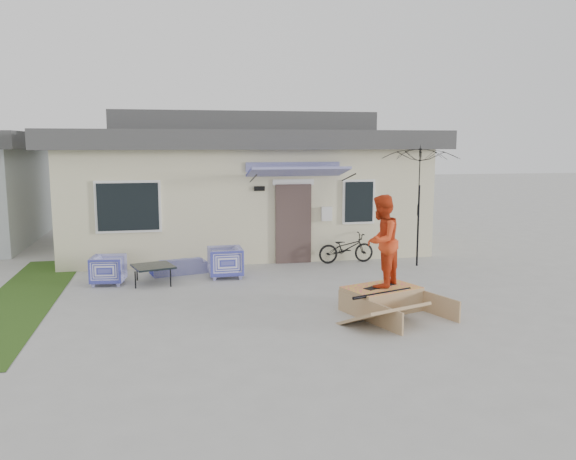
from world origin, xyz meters
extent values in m
plane|color=#A2A29D|center=(0.00, 0.00, 0.00)|extent=(90.00, 90.00, 0.00)
cube|color=#254515|center=(-5.20, 2.00, 0.00)|extent=(1.40, 8.00, 0.01)
cube|color=beige|center=(0.00, 8.00, 1.50)|extent=(10.00, 7.00, 3.00)
cube|color=#3A3A3A|center=(0.00, 8.00, 3.25)|extent=(10.80, 7.80, 0.50)
cube|color=#3A3A3A|center=(0.00, 8.00, 3.80)|extent=(7.50, 4.50, 0.60)
cube|color=#4A3833|center=(1.00, 4.46, 1.05)|extent=(0.95, 0.08, 2.10)
cube|color=white|center=(-3.20, 4.47, 1.60)|extent=(1.60, 0.06, 1.30)
cube|color=white|center=(2.80, 4.47, 1.60)|extent=(0.90, 0.06, 1.20)
cube|color=#282C94|center=(1.00, 3.95, 2.45)|extent=(2.50, 1.09, 0.29)
imported|color=#282C94|center=(-2.01, 3.78, 0.27)|extent=(1.42, 0.71, 0.53)
imported|color=#282C94|center=(-3.59, 3.02, 0.36)|extent=(0.74, 0.78, 0.73)
imported|color=#282C94|center=(-0.94, 3.17, 0.40)|extent=(0.75, 0.80, 0.81)
cube|color=black|center=(-2.60, 2.87, 0.21)|extent=(1.06, 1.06, 0.42)
imported|color=black|center=(2.38, 4.19, 0.49)|extent=(1.54, 0.58, 0.97)
cylinder|color=black|center=(4.07, 3.45, 1.05)|extent=(0.05, 0.05, 2.10)
imported|color=black|center=(4.07, 3.45, 1.75)|extent=(2.43, 2.32, 0.90)
cube|color=black|center=(1.69, -0.15, 0.47)|extent=(0.75, 0.53, 0.05)
imported|color=red|center=(1.69, -0.15, 1.36)|extent=(1.06, 1.07, 1.74)
camera|label=1|loc=(-2.21, -10.24, 3.15)|focal=35.90mm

